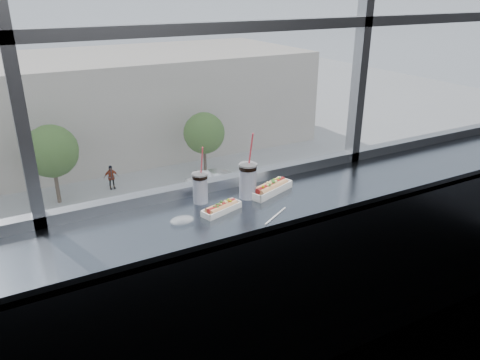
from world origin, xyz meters
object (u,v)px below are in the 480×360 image
hotdog_tray_right (270,188)px  loose_straw (276,216)px  hotdog_tray_left (222,208)px  pedestrian_c (111,175)px  soda_cup_left (200,186)px  soda_cup_right (248,179)px  tree_center (51,151)px  car_near_e (303,224)px  wrapper (182,220)px  tree_right (204,133)px  car_near_c (61,295)px  car_near_d (178,262)px  car_far_c (222,180)px

hotdog_tray_right → loose_straw: (-0.14, -0.27, -0.03)m
hotdog_tray_left → pedestrian_c: bearing=61.8°
hotdog_tray_right → soda_cup_left: soda_cup_left is taller
hotdog_tray_right → soda_cup_right: bearing=156.0°
soda_cup_right → pedestrian_c: bearing=79.3°
soda_cup_left → pedestrian_c: (5.69, 28.68, -11.11)m
soda_cup_left → tree_center: (2.06, 28.13, -8.61)m
loose_straw → car_near_e: (12.77, 16.48, -10.92)m
hotdog_tray_right → wrapper: 0.59m
loose_straw → tree_right: (12.39, 28.48, -8.86)m
tree_right → car_near_c: bearing=-135.7°
soda_cup_left → tree_right: soda_cup_left is taller
car_near_c → tree_right: size_ratio=1.16×
loose_straw → hotdog_tray_left: bearing=110.4°
hotdog_tray_left → car_near_d: hotdog_tray_left is taller
soda_cup_left → tree_right: bearing=65.8°
soda_cup_left → car_near_c: (0.34, 16.13, -11.21)m
car_near_d → pedestrian_c: bearing=-0.6°
hotdog_tray_left → soda_cup_left: 0.18m
pedestrian_c → car_near_c: bearing=-113.1°
soda_cup_left → wrapper: bearing=-136.1°
car_near_e → tree_center: bearing=43.6°
tree_center → car_near_e: bearing=-47.5°
wrapper → pedestrian_c: 31.44m
car_near_d → pedestrian_c: pedestrian_c is taller
tree_center → pedestrian_c: bearing=8.6°
soda_cup_right → tree_right: (12.40, 28.20, -8.96)m
car_near_c → pedestrian_c: pedestrian_c is taller
hotdog_tray_left → car_near_c: bearing=71.8°
car_near_e → loose_straw: bearing=143.4°
hotdog_tray_left → wrapper: bearing=165.9°
pedestrian_c → tree_center: size_ratio=0.40×
soda_cup_left → soda_cup_right: (0.26, -0.07, 0.02)m
hotdog_tray_right → pedestrian_c: bearing=59.4°
car_near_e → pedestrian_c: size_ratio=3.21×
pedestrian_c → wrapper: bearing=-101.5°
soda_cup_right → loose_straw: bearing=-88.5°
hotdog_tray_right → soda_cup_right: 0.17m
hotdog_tray_left → loose_straw: bearing=-56.6°
soda_cup_left → car_near_e: bearing=51.1°
hotdog_tray_left → car_near_e: bearing=34.3°
tree_right → wrapper: bearing=-114.4°
car_near_d → tree_center: 12.80m
car_near_d → tree_right: 14.06m
wrapper → tree_right: wrapper is taller
soda_cup_right → car_near_e: size_ratio=0.06×
car_near_d → car_far_c: car_far_c is taller
wrapper → car_near_c: size_ratio=0.02×
wrapper → car_near_e: wrapper is taller
soda_cup_right → wrapper: size_ratio=3.43×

